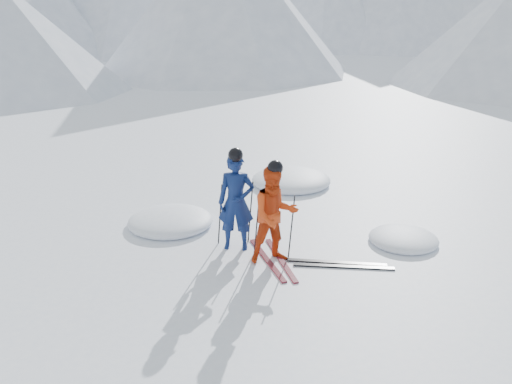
{
  "coord_description": "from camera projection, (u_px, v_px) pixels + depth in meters",
  "views": [
    {
      "loc": [
        -1.93,
        -8.41,
        4.28
      ],
      "look_at": [
        -1.92,
        0.5,
        1.1
      ],
      "focal_mm": 38.0,
      "sensor_mm": 36.0,
      "label": 1
    }
  ],
  "objects": [
    {
      "name": "pole_red_left",
      "position": [
        257.0,
        225.0,
        9.44
      ],
      "size": [
        0.11,
        0.09,
        1.13
      ],
      "primitive_type": "cylinder",
      "rotation": [
        0.06,
        0.08,
        0.0
      ],
      "color": "black",
      "rests_on": "ground"
    },
    {
      "name": "ground",
      "position": [
        367.0,
        261.0,
        9.36
      ],
      "size": [
        160.0,
        160.0,
        0.0
      ],
      "primitive_type": "plane",
      "color": "white",
      "rests_on": "ground"
    },
    {
      "name": "pole_blue_right",
      "position": [
        250.0,
        212.0,
        9.92
      ],
      "size": [
        0.12,
        0.07,
        1.18
      ],
      "primitive_type": "cylinder",
      "rotation": [
        -0.04,
        0.08,
        0.0
      ],
      "color": "black",
      "rests_on": "ground"
    },
    {
      "name": "ski_worn_right",
      "position": [
        281.0,
        260.0,
        9.39
      ],
      "size": [
        0.5,
        1.67,
        0.03
      ],
      "primitive_type": "cube",
      "rotation": [
        0.0,
        0.0,
        0.25
      ],
      "color": "black",
      "rests_on": "ground"
    },
    {
      "name": "snow_lumps",
      "position": [
        267.0,
        204.0,
        11.99
      ],
      "size": [
        5.97,
        5.0,
        0.43
      ],
      "color": "white",
      "rests_on": "ground"
    },
    {
      "name": "skier_blue",
      "position": [
        236.0,
        202.0,
        9.59
      ],
      "size": [
        0.68,
        0.47,
        1.77
      ],
      "primitive_type": "imported",
      "rotation": [
        0.0,
        0.0,
        -0.08
      ],
      "color": "#0D1F53",
      "rests_on": "ground"
    },
    {
      "name": "pole_blue_left",
      "position": [
        220.0,
        214.0,
        9.83
      ],
      "size": [
        0.12,
        0.08,
        1.18
      ],
      "primitive_type": "cylinder",
      "rotation": [
        0.05,
        0.08,
        0.0
      ],
      "color": "black",
      "rests_on": "ground"
    },
    {
      "name": "ski_worn_left",
      "position": [
        267.0,
        260.0,
        9.39
      ],
      "size": [
        0.61,
        1.64,
        0.03
      ],
      "primitive_type": "cube",
      "rotation": [
        0.0,
        0.0,
        0.32
      ],
      "color": "black",
      "rests_on": "ground"
    },
    {
      "name": "skier_red",
      "position": [
        275.0,
        215.0,
        9.11
      ],
      "size": [
        0.97,
        0.85,
        1.7
      ],
      "primitive_type": "imported",
      "rotation": [
        0.0,
        0.0,
        0.28
      ],
      "color": "red",
      "rests_on": "ground"
    },
    {
      "name": "pole_red_right",
      "position": [
        291.0,
        227.0,
        9.35
      ],
      "size": [
        0.11,
        0.08,
        1.13
      ],
      "primitive_type": "cylinder",
      "rotation": [
        -0.05,
        0.08,
        0.0
      ],
      "color": "black",
      "rests_on": "ground"
    },
    {
      "name": "ski_loose_b",
      "position": [
        344.0,
        267.0,
        9.15
      ],
      "size": [
        1.7,
        0.25,
        0.03
      ],
      "primitive_type": "cube",
      "rotation": [
        0.0,
        0.0,
        1.48
      ],
      "color": "black",
      "rests_on": "ground"
    },
    {
      "name": "ski_loose_a",
      "position": [
        337.0,
        263.0,
        9.29
      ],
      "size": [
        1.7,
        0.31,
        0.03
      ],
      "primitive_type": "cube",
      "rotation": [
        0.0,
        0.0,
        1.44
      ],
      "color": "black",
      "rests_on": "ground"
    }
  ]
}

